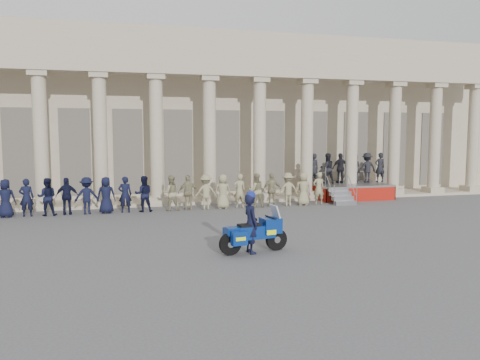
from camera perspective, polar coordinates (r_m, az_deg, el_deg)
name	(u,v)px	position (r m, az deg, el deg)	size (l,w,h in m)	color
ground	(218,239)	(15.63, -2.73, -7.17)	(90.00, 90.00, 0.00)	#4C4C4F
building	(168,117)	(29.84, -8.73, 7.59)	(40.00, 12.50, 9.00)	tan
officer_rank	(130,194)	(21.25, -13.29, -1.71)	(18.79, 0.61, 1.61)	black
reviewing_stand	(349,174)	(26.03, 13.09, 0.77)	(4.59, 3.88, 2.44)	gray
motorcycle	(254,233)	(13.74, 1.76, -6.42)	(2.13, 0.96, 1.37)	black
rider	(251,222)	(13.62, 1.32, -5.17)	(0.50, 0.69, 1.83)	black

